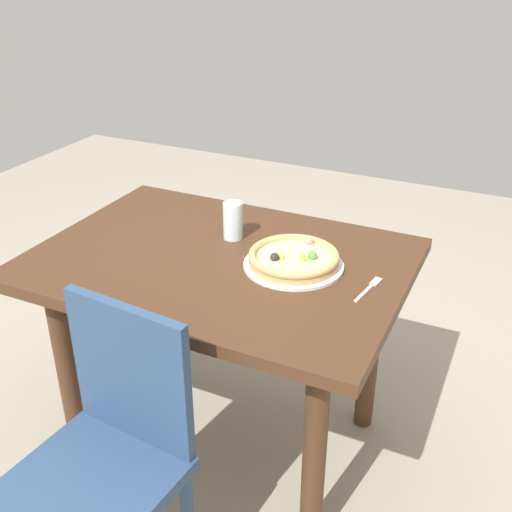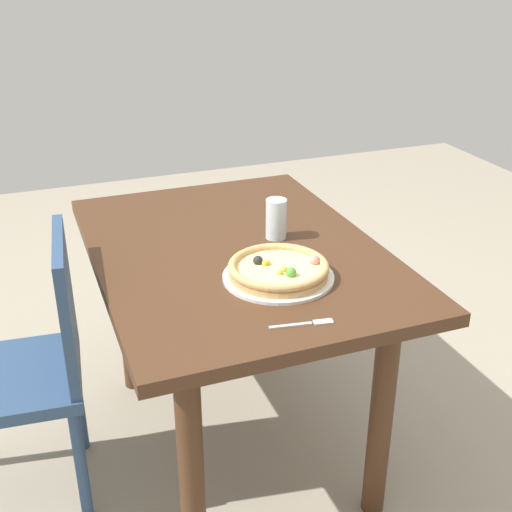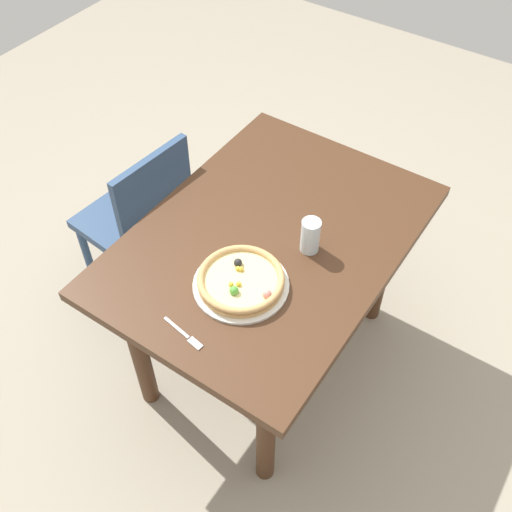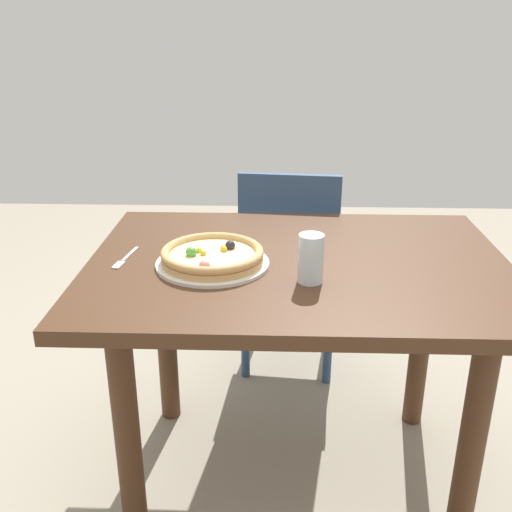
# 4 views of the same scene
# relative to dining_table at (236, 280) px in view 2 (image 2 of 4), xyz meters

# --- Properties ---
(ground_plane) EXTENTS (6.00, 6.00, 0.00)m
(ground_plane) POSITION_rel_dining_table_xyz_m (0.00, 0.00, -0.65)
(ground_plane) COLOR #9E937F
(dining_table) EXTENTS (1.20, 0.87, 0.76)m
(dining_table) POSITION_rel_dining_table_xyz_m (0.00, 0.00, 0.00)
(dining_table) COLOR #472B19
(dining_table) RESTS_ON ground
(chair_near) EXTENTS (0.44, 0.44, 0.88)m
(chair_near) POSITION_rel_dining_table_xyz_m (0.01, -0.65, -0.16)
(chair_near) COLOR navy
(chair_near) RESTS_ON ground
(plate) EXTENTS (0.32, 0.32, 0.01)m
(plate) POSITION_rel_dining_table_xyz_m (0.24, 0.04, 0.12)
(plate) COLOR silver
(plate) RESTS_ON dining_table
(pizza) EXTENTS (0.29, 0.29, 0.05)m
(pizza) POSITION_rel_dining_table_xyz_m (0.24, 0.04, 0.15)
(pizza) COLOR tan
(pizza) RESTS_ON plate
(fork) EXTENTS (0.04, 0.17, 0.00)m
(fork) POSITION_rel_dining_table_xyz_m (0.50, 0.02, 0.12)
(fork) COLOR silver
(fork) RESTS_ON dining_table
(drinking_glass) EXTENTS (0.07, 0.07, 0.13)m
(drinking_glass) POSITION_rel_dining_table_xyz_m (-0.03, 0.15, 0.18)
(drinking_glass) COLOR silver
(drinking_glass) RESTS_ON dining_table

